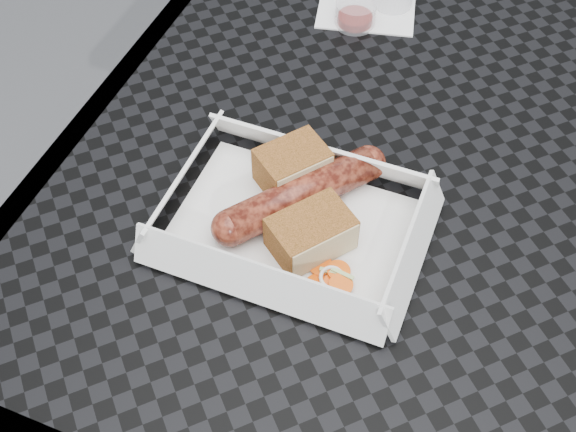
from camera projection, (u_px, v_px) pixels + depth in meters
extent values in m
cube|color=black|center=(445.00, 181.00, 0.74)|extent=(0.80, 0.80, 0.01)
cube|color=black|center=(117.00, 92.00, 0.84)|extent=(0.03, 0.80, 0.03)
cylinder|color=black|center=(269.00, 125.00, 1.31)|extent=(0.03, 0.03, 0.73)
cube|color=white|center=(292.00, 226.00, 0.69)|extent=(0.22, 0.15, 0.00)
cylinder|color=maroon|center=(301.00, 194.00, 0.69)|extent=(0.12, 0.15, 0.04)
sphere|color=maroon|center=(368.00, 163.00, 0.72)|extent=(0.04, 0.04, 0.04)
sphere|color=maroon|center=(230.00, 228.00, 0.67)|extent=(0.04, 0.04, 0.04)
cube|color=brown|center=(292.00, 166.00, 0.71)|extent=(0.08, 0.08, 0.04)
cube|color=brown|center=(311.00, 233.00, 0.66)|extent=(0.08, 0.09, 0.04)
cylinder|color=#F2550A|center=(327.00, 278.00, 0.65)|extent=(0.02, 0.02, 0.00)
torus|color=white|center=(333.00, 286.00, 0.65)|extent=(0.02, 0.02, 0.00)
cube|color=#B2D17F|center=(339.00, 280.00, 0.65)|extent=(0.02, 0.02, 0.00)
cube|color=white|center=(367.00, 3.00, 0.91)|extent=(0.14, 0.14, 0.00)
cylinder|color=maroon|center=(355.00, 14.00, 0.88)|extent=(0.05, 0.05, 0.03)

